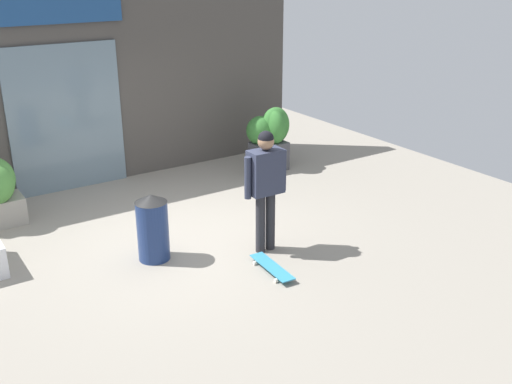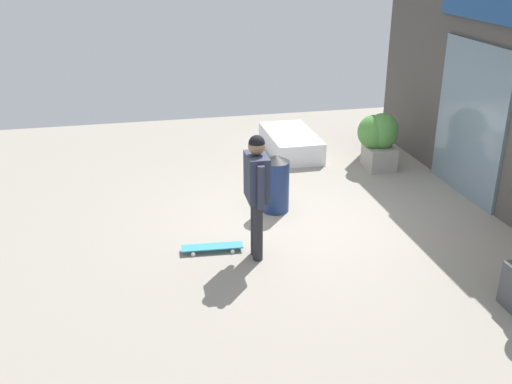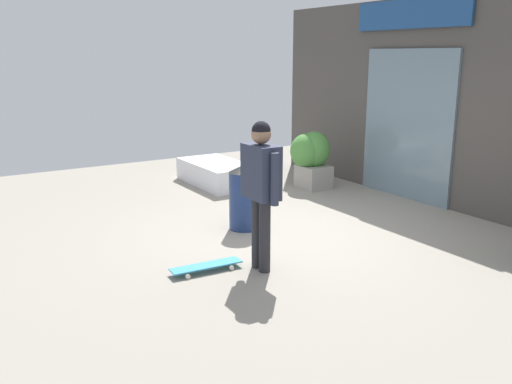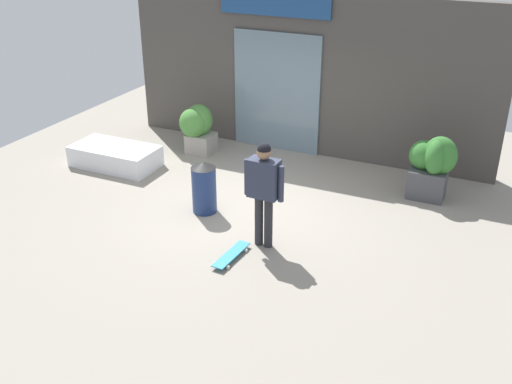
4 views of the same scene
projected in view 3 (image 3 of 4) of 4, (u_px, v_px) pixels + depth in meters
The scene contains 7 objects.
ground_plane at pixel (289, 234), 7.42m from camera, with size 12.00×12.00×0.00m, color gray.
building_facade at pixel (442, 103), 8.57m from camera, with size 7.80×0.31×3.27m.
skateboarder at pixel (261, 180), 5.95m from camera, with size 0.64×0.27×1.69m.
skateboard at pixel (206, 266), 6.13m from camera, with size 0.28×0.84×0.08m.
planter_box_left at pixel (311, 156), 9.88m from camera, with size 0.67×0.73×1.03m.
trash_bin at pixel (244, 197), 7.54m from camera, with size 0.43×0.43×0.92m.
snow_ledge at pixel (217, 173), 10.23m from camera, with size 1.71×0.90×0.42m, color white.
Camera 3 is at (5.73, -4.14, 2.39)m, focal length 38.10 mm.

